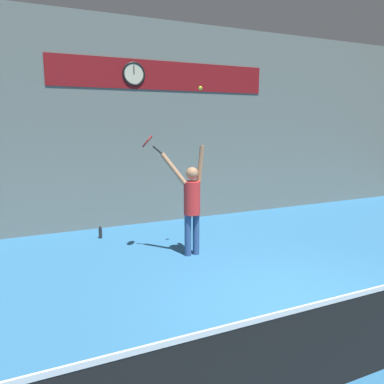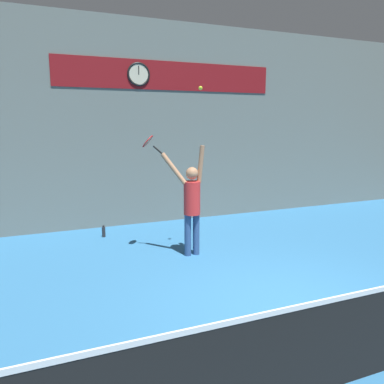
{
  "view_description": "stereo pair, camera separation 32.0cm",
  "coord_description": "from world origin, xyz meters",
  "px_view_note": "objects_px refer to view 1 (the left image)",
  "views": [
    {
      "loc": [
        -3.38,
        -3.66,
        2.52
      ],
      "look_at": [
        -0.47,
        2.69,
        1.25
      ],
      "focal_mm": 35.0,
      "sensor_mm": 36.0,
      "label": 1
    },
    {
      "loc": [
        -3.08,
        -3.79,
        2.52
      ],
      "look_at": [
        -0.47,
        2.69,
        1.25
      ],
      "focal_mm": 35.0,
      "sensor_mm": 36.0,
      "label": 2
    }
  ],
  "objects_px": {
    "tennis_player": "(192,201)",
    "water_bottle": "(100,233)",
    "tennis_ball": "(200,88)",
    "scoreboard_clock": "(134,74)",
    "tennis_racket": "(148,142)"
  },
  "relations": [
    {
      "from": "tennis_player",
      "to": "water_bottle",
      "type": "distance_m",
      "value": 2.5
    },
    {
      "from": "water_bottle",
      "to": "tennis_ball",
      "type": "bearing_deg",
      "value": -50.0
    },
    {
      "from": "scoreboard_clock",
      "to": "tennis_ball",
      "type": "height_order",
      "value": "scoreboard_clock"
    },
    {
      "from": "scoreboard_clock",
      "to": "water_bottle",
      "type": "relative_size",
      "value": 2.1
    },
    {
      "from": "tennis_racket",
      "to": "water_bottle",
      "type": "distance_m",
      "value": 2.61
    },
    {
      "from": "tennis_player",
      "to": "tennis_ball",
      "type": "xyz_separation_m",
      "value": [
        0.16,
        -0.04,
        2.09
      ]
    },
    {
      "from": "tennis_racket",
      "to": "tennis_ball",
      "type": "relative_size",
      "value": 5.79
    },
    {
      "from": "scoreboard_clock",
      "to": "water_bottle",
      "type": "bearing_deg",
      "value": -144.05
    },
    {
      "from": "tennis_ball",
      "to": "water_bottle",
      "type": "xyz_separation_m",
      "value": [
        -1.57,
        1.87,
        -3.04
      ]
    },
    {
      "from": "tennis_ball",
      "to": "water_bottle",
      "type": "bearing_deg",
      "value": 130.0
    },
    {
      "from": "tennis_player",
      "to": "tennis_racket",
      "type": "xyz_separation_m",
      "value": [
        -0.71,
        0.39,
        1.11
      ]
    },
    {
      "from": "tennis_player",
      "to": "water_bottle",
      "type": "xyz_separation_m",
      "value": [
        -1.41,
        1.83,
        -0.95
      ]
    },
    {
      "from": "tennis_ball",
      "to": "scoreboard_clock",
      "type": "bearing_deg",
      "value": 99.96
    },
    {
      "from": "scoreboard_clock",
      "to": "tennis_player",
      "type": "relative_size",
      "value": 0.26
    },
    {
      "from": "tennis_player",
      "to": "tennis_ball",
      "type": "relative_size",
      "value": 29.68
    }
  ]
}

